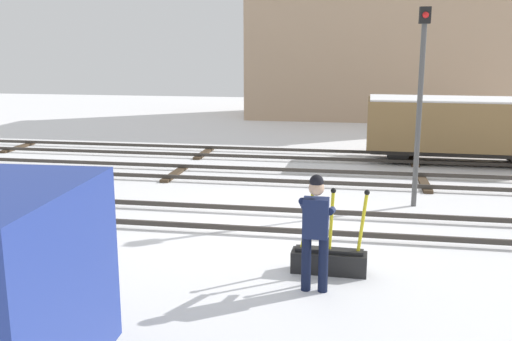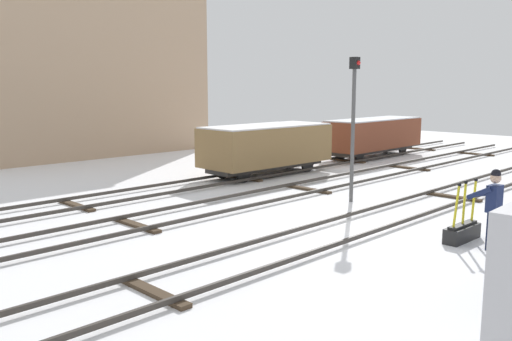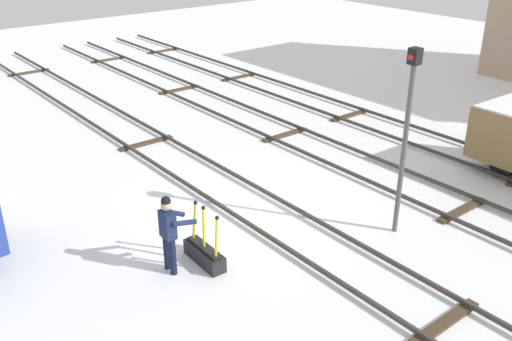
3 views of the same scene
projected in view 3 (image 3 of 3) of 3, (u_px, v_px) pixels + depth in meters
ground_plane at (254, 209)px, 14.96m from camera, size 60.00×60.00×0.00m
track_main_line at (254, 205)px, 14.91m from camera, size 44.00×1.94×0.18m
track_siding_near at (361, 165)px, 17.29m from camera, size 44.00×1.94×0.18m
track_siding_far at (427, 140)px, 19.17m from camera, size 44.00×1.94×0.18m
switch_lever_frame at (204, 253)px, 12.59m from camera, size 1.25×0.40×1.45m
rail_worker at (169, 229)px, 11.98m from camera, size 0.55×0.69×1.83m
signal_post at (406, 127)px, 12.81m from camera, size 0.24×0.32×4.53m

